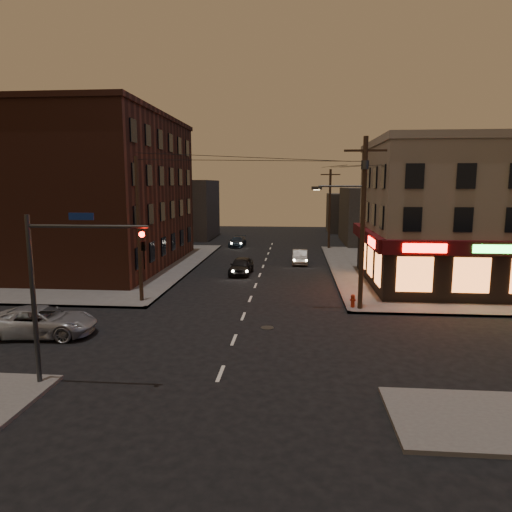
# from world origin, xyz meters

# --- Properties ---
(ground) EXTENTS (120.00, 120.00, 0.00)m
(ground) POSITION_xyz_m (0.00, 0.00, 0.00)
(ground) COLOR black
(ground) RESTS_ON ground
(sidewalk_ne) EXTENTS (24.00, 28.00, 0.15)m
(sidewalk_ne) POSITION_xyz_m (18.00, 19.00, 0.07)
(sidewalk_ne) COLOR #514F4C
(sidewalk_ne) RESTS_ON ground
(sidewalk_nw) EXTENTS (24.00, 28.00, 0.15)m
(sidewalk_nw) POSITION_xyz_m (-18.00, 19.00, 0.07)
(sidewalk_nw) COLOR #514F4C
(sidewalk_nw) RESTS_ON ground
(pizza_building) EXTENTS (15.85, 12.85, 10.50)m
(pizza_building) POSITION_xyz_m (15.93, 13.43, 5.35)
(pizza_building) COLOR gray
(pizza_building) RESTS_ON sidewalk_ne
(brick_apartment) EXTENTS (12.00, 20.00, 13.00)m
(brick_apartment) POSITION_xyz_m (-14.50, 19.00, 6.65)
(brick_apartment) COLOR #492317
(brick_apartment) RESTS_ON sidewalk_nw
(bg_building_ne_a) EXTENTS (10.00, 12.00, 7.00)m
(bg_building_ne_a) POSITION_xyz_m (14.00, 38.00, 3.50)
(bg_building_ne_a) COLOR #3F3D3A
(bg_building_ne_a) RESTS_ON ground
(bg_building_nw) EXTENTS (9.00, 10.00, 8.00)m
(bg_building_nw) POSITION_xyz_m (-13.00, 42.00, 4.00)
(bg_building_nw) COLOR #3F3D3A
(bg_building_nw) RESTS_ON ground
(bg_building_ne_b) EXTENTS (8.00, 8.00, 6.00)m
(bg_building_ne_b) POSITION_xyz_m (12.00, 52.00, 3.00)
(bg_building_ne_b) COLOR #3F3D3A
(bg_building_ne_b) RESTS_ON ground
(utility_pole_main) EXTENTS (4.20, 0.44, 10.00)m
(utility_pole_main) POSITION_xyz_m (6.68, 5.80, 5.76)
(utility_pole_main) COLOR #382619
(utility_pole_main) RESTS_ON sidewalk_ne
(utility_pole_far) EXTENTS (0.26, 0.26, 9.00)m
(utility_pole_far) POSITION_xyz_m (6.80, 32.00, 4.65)
(utility_pole_far) COLOR #382619
(utility_pole_far) RESTS_ON sidewalk_ne
(utility_pole_west) EXTENTS (0.24, 0.24, 9.00)m
(utility_pole_west) POSITION_xyz_m (-6.80, 6.50, 4.65)
(utility_pole_west) COLOR #382619
(utility_pole_west) RESTS_ON sidewalk_nw
(traffic_signal) EXTENTS (4.49, 0.32, 6.47)m
(traffic_signal) POSITION_xyz_m (-5.57, -5.60, 4.16)
(traffic_signal) COLOR #333538
(traffic_signal) RESTS_ON ground
(suv_cross) EXTENTS (5.48, 2.89, 1.47)m
(suv_cross) POSITION_xyz_m (-9.60, -0.21, 0.74)
(suv_cross) COLOR #93959B
(suv_cross) RESTS_ON ground
(sedan_near) EXTENTS (1.92, 4.28, 1.43)m
(sedan_near) POSITION_xyz_m (-1.56, 16.23, 0.71)
(sedan_near) COLOR black
(sedan_near) RESTS_ON ground
(sedan_mid) EXTENTS (1.42, 3.99, 1.31)m
(sedan_mid) POSITION_xyz_m (3.37, 21.84, 0.65)
(sedan_mid) COLOR slate
(sedan_mid) RESTS_ON ground
(sedan_far) EXTENTS (1.91, 4.24, 1.21)m
(sedan_far) POSITION_xyz_m (-4.06, 33.36, 0.60)
(sedan_far) COLOR #1A2634
(sedan_far) RESTS_ON ground
(fire_hydrant) EXTENTS (0.36, 0.36, 0.80)m
(fire_hydrant) POSITION_xyz_m (6.40, 6.00, 0.59)
(fire_hydrant) COLOR #A0230E
(fire_hydrant) RESTS_ON sidewalk_ne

